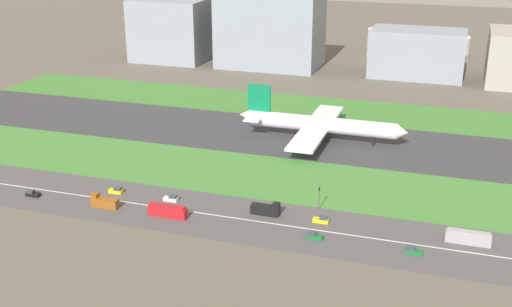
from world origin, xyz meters
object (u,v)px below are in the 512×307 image
Objects in this scene: car_3 at (116,191)px; car_0 at (322,220)px; car_4 at (314,236)px; terminal_building at (173,29)px; fuel_tank_centre at (452,49)px; truck_0 at (266,209)px; traffic_light at (319,196)px; airliner at (318,124)px; fuel_tank_west at (388,43)px; office_tower at (417,53)px; truck_1 at (104,202)px; car_6 at (171,198)px; bus_0 at (468,237)px; car_2 at (413,251)px; car_5 at (32,194)px; bus_1 at (168,211)px; hangar_building at (270,31)px.

car_0 is at bearing 0.00° from car_3.
car_4 is 1.00× the size of car_0.
fuel_tank_centre is at bearing 16.13° from terminal_building.
truck_0 is 16.02m from traffic_light.
truck_0 is at bearing -89.54° from airliner.
terminal_building is 1.69× the size of fuel_tank_west.
fuel_tank_west reaches higher than car_4.
office_tower is at bearing -110.02° from fuel_tank_centre.
truck_0 reaches higher than car_4.
truck_1 is at bearing -110.71° from fuel_tank_centre.
car_3 is (-18.70, 0.00, 0.00)m from car_6.
fuel_tank_centre is (72.60, 227.00, 6.14)m from car_6.
office_tower reaches higher than car_3.
terminal_building is (-112.42, 114.00, 11.28)m from airliner.
airliner is 88.27m from bus_0.
traffic_light reaches higher than car_3.
car_2 is 34.00m from traffic_light.
car_4 is at bearing -81.25° from traffic_light.
airliner is 89.14m from car_2.
fuel_tank_west reaches higher than truck_0.
bus_0 is at bearing -0.00° from car_0.
car_5 is at bearing -168.13° from traffic_light.
bus_1 is (-25.89, -78.00, -4.41)m from airliner.
bus_0 is 2.64× the size of car_2.
terminal_building reaches higher than fuel_tank_west.
truck_1 is at bearing -163.46° from traffic_light.
truck_0 is 0.72× the size of bus_1.
office_tower is (74.90, 182.00, 11.42)m from car_3.
car_2 is at bearing -7.88° from car_6.
truck_1 reaches higher than car_2.
terminal_building is (-126.60, 174.01, 13.22)m from traffic_light.
office_tower reaches higher than bus_1.
truck_0 is at bearing -167.98° from truck_1.
car_5 is at bearing -95.39° from hangar_building.
fuel_tank_west is (118.90, 45.00, -9.37)m from terminal_building.
car_6 is at bearing -7.88° from car_2.
bus_0 is (104.21, -0.00, 0.90)m from car_3.
car_4 is at bearing -89.18° from car_0.
bus_0 is 127.90m from car_5.
airliner is 68.15m from truck_0.
truck_1 is at bearing 0.00° from bus_1.
airliner reaches higher than fuel_tank_west.
car_6 is 44.44m from traffic_light.
car_3 is (-48.65, 0.00, -0.75)m from truck_0.
car_4 is 0.61× the size of traffic_light.
office_tower is 1.94× the size of fuel_tank_west.
bus_0 is 16.64m from car_2.
hangar_building is (-70.11, 182.00, 18.88)m from car_0.
fuel_tank_centre is (29.01, 219.01, 2.77)m from traffic_light.
office_tower is 48.18m from fuel_tank_centre.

